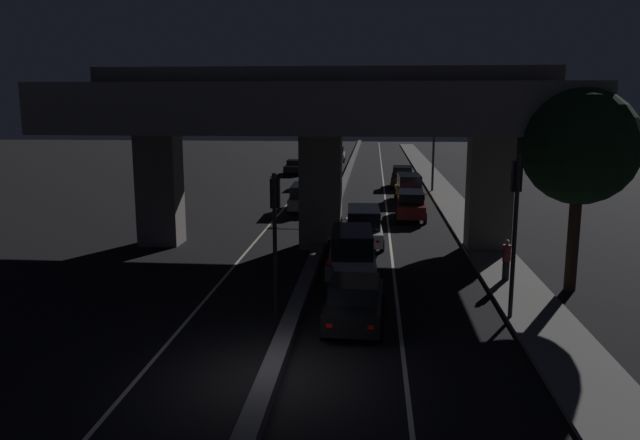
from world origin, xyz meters
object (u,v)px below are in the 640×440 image
car_white_second (352,251)px  car_dark_red_fourth (411,204)px  pedestrian_on_sidewalk (506,260)px  car_black_sixth (402,177)px  car_black_lead (355,302)px  car_taxi_yellow_fifth (409,187)px  car_black_third_oncoming (295,167)px  motorcycle_black_filtering_near (329,283)px  street_lamp (429,126)px  car_grey_lead_oncoming (304,197)px  car_white_fourth_oncoming (337,154)px  car_white_second_oncoming (319,175)px  traffic_light_left_of_median (275,219)px  motorcycle_white_filtering_mid (331,237)px  traffic_light_right_of_median (515,209)px  car_white_third (363,225)px

car_white_second → car_dark_red_fourth: car_white_second is taller
pedestrian_on_sidewalk → car_black_sixth: bearing=95.7°
car_dark_red_fourth → pedestrian_on_sidewalk: bearing=-165.4°
car_dark_red_fourth → car_black_sixth: bearing=2.2°
car_black_lead → car_taxi_yellow_fifth: 25.95m
car_black_third_oncoming → motorcycle_black_filtering_near: motorcycle_black_filtering_near is taller
street_lamp → pedestrian_on_sidewalk: bearing=-87.8°
car_dark_red_fourth → car_taxi_yellow_fifth: (0.26, 6.92, 0.13)m
car_grey_lead_oncoming → car_white_fourth_oncoming: size_ratio=1.06×
car_white_second → car_white_second_oncoming: bearing=5.5°
traffic_light_left_of_median → car_taxi_yellow_fifth: bearing=77.0°
traffic_light_left_of_median → car_black_sixth: (5.57, 32.24, -2.32)m
car_grey_lead_oncoming → motorcycle_white_filtering_mid: car_grey_lead_oncoming is taller
traffic_light_right_of_median → car_white_fourth_oncoming: size_ratio=1.21×
motorcycle_black_filtering_near → motorcycle_white_filtering_mid: 7.67m
traffic_light_left_of_median → car_black_lead: (2.65, -1.00, -2.43)m
street_lamp → car_black_lead: bearing=-98.9°
traffic_light_left_of_median → car_white_third: bearing=75.8°
motorcycle_black_filtering_near → street_lamp: bearing=-14.8°
car_taxi_yellow_fifth → street_lamp: bearing=-21.8°
car_black_lead → car_white_second: size_ratio=0.86×
traffic_light_left_of_median → car_white_fourth_oncoming: bearing=91.2°
car_black_lead → traffic_light_right_of_median: bearing=-76.6°
traffic_light_right_of_median → car_black_sixth: traffic_light_right_of_median is taller
car_black_lead → pedestrian_on_sidewalk: pedestrian_on_sidewalk is taller
car_taxi_yellow_fifth → car_white_fourth_oncoming: 30.91m
car_dark_red_fourth → car_white_fourth_oncoming: (-6.66, 37.04, 0.01)m
car_white_fourth_oncoming → street_lamp: bearing=17.8°
car_white_fourth_oncoming → pedestrian_on_sidewalk: 51.53m
car_white_second → car_grey_lead_oncoming: size_ratio=1.00×
car_taxi_yellow_fifth → car_black_lead: bearing=171.4°
car_white_third → car_dark_red_fourth: bearing=-23.1°
car_black_sixth → motorcycle_black_filtering_near: bearing=175.2°
car_dark_red_fourth → car_taxi_yellow_fifth: 6.93m
car_black_third_oncoming → car_white_second_oncoming: bearing=19.4°
car_white_fourth_oncoming → motorcycle_black_filtering_near: car_white_fourth_oncoming is taller
car_black_lead → car_white_third: size_ratio=0.86×
car_white_second → car_white_third: (0.37, 5.69, -0.03)m
car_black_third_oncoming → car_grey_lead_oncoming: bearing=8.8°
street_lamp → motorcycle_black_filtering_near: street_lamp is taller
car_black_lead → car_white_second: 6.05m
car_black_lead → car_taxi_yellow_fifth: bearing=-4.8°
car_white_second → street_lamp: bearing=-14.1°
car_black_lead → motorcycle_white_filtering_mid: bearing=10.1°
car_black_sixth → street_lamp: bearing=-144.8°
traffic_light_right_of_median → motorcycle_black_filtering_near: size_ratio=2.79×
motorcycle_black_filtering_near → car_white_second_oncoming: bearing=2.6°
traffic_light_right_of_median → car_grey_lead_oncoming: bearing=113.8°
traffic_light_right_of_median → car_grey_lead_oncoming: size_ratio=1.15×
car_white_fourth_oncoming → motorcycle_white_filtering_mid: bearing=2.1°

